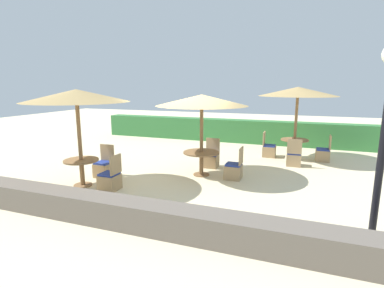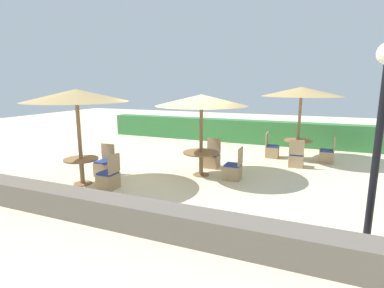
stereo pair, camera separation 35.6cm
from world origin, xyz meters
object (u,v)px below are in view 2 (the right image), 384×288
(round_table_front_left, at_px, (82,165))
(round_table_center, at_px, (201,157))
(patio_chair_center_east, at_px, (233,170))
(patio_chair_back_right_south, at_px, (296,159))
(round_table_back_right, at_px, (298,145))
(patio_chair_back_right_west, at_px, (272,150))
(parasol_back_right, at_px, (301,92))
(parasol_front_left, at_px, (76,96))
(lamp_post, at_px, (383,105))
(parasol_center, at_px, (201,101))
(patio_chair_back_right_east, at_px, (327,155))
(patio_chair_front_left_east, at_px, (109,179))
(patio_chair_center_north, at_px, (212,159))
(patio_chair_front_left_north, at_px, (105,167))

(round_table_front_left, relative_size, round_table_center, 0.84)
(patio_chair_center_east, relative_size, patio_chair_back_right_south, 1.00)
(round_table_back_right, bearing_deg, patio_chair_back_right_west, 178.98)
(parasol_back_right, xyz_separation_m, round_table_back_right, (0.00, 0.00, -1.87))
(parasol_front_left, height_order, round_table_center, parasol_front_left)
(parasol_back_right, bearing_deg, patio_chair_center_east, -116.44)
(lamp_post, bearing_deg, round_table_front_left, 175.73)
(lamp_post, bearing_deg, round_table_center, 148.08)
(parasol_center, relative_size, parasol_back_right, 0.98)
(round_table_front_left, xyz_separation_m, patio_chair_back_right_east, (6.20, 5.07, -0.27))
(lamp_post, height_order, round_table_back_right, lamp_post)
(patio_chair_front_left_east, distance_m, patio_chair_back_right_west, 6.16)
(parasol_front_left, bearing_deg, patio_chair_center_north, 47.65)
(parasol_center, xyz_separation_m, patio_chair_center_east, (0.99, -0.02, -1.96))
(patio_chair_back_right_south, distance_m, patio_chair_back_right_east, 1.38)
(parasol_front_left, height_order, round_table_front_left, parasol_front_left)
(round_table_center, xyz_separation_m, patio_chair_back_right_west, (1.64, 3.09, -0.30))
(patio_chair_front_left_east, xyz_separation_m, patio_chair_back_right_south, (4.35, 4.09, 0.00))
(patio_chair_front_left_east, height_order, parasol_center, parasol_center)
(round_table_front_left, distance_m, round_table_back_right, 7.28)
(lamp_post, distance_m, round_table_front_left, 6.97)
(parasol_front_left, height_order, patio_chair_back_right_west, parasol_front_left)
(round_table_center, bearing_deg, patio_chair_center_north, 89.05)
(round_table_front_left, bearing_deg, parasol_center, 36.73)
(patio_chair_front_left_east, bearing_deg, patio_chair_back_right_west, -33.83)
(parasol_center, height_order, round_table_center, parasol_center)
(round_table_front_left, relative_size, patio_chair_front_left_east, 0.97)
(patio_chair_front_left_north, distance_m, round_table_center, 2.88)
(patio_chair_front_left_east, xyz_separation_m, patio_chair_front_left_north, (-0.84, 0.90, 0.00))
(round_table_front_left, distance_m, patio_chair_front_left_north, 0.92)
(round_table_center, xyz_separation_m, patio_chair_back_right_south, (2.56, 2.06, -0.30))
(patio_chair_front_left_east, bearing_deg, patio_chair_center_east, -54.23)
(patio_chair_center_north, relative_size, patio_chair_back_right_south, 1.00)
(lamp_post, xyz_separation_m, parasol_back_right, (-1.49, 5.58, 0.06))
(round_table_center, bearing_deg, round_table_back_right, 50.52)
(patio_chair_back_right_east, bearing_deg, lamp_post, -174.80)
(round_table_back_right, bearing_deg, parasol_center, -129.48)
(parasol_center, height_order, parasol_back_right, parasol_back_right)
(round_table_center, xyz_separation_m, patio_chair_center_east, (0.99, -0.02, -0.30))
(patio_chair_front_left_north, height_order, parasol_back_right, parasol_back_right)
(lamp_post, relative_size, patio_chair_back_right_south, 3.57)
(round_table_front_left, xyz_separation_m, patio_chair_back_right_west, (4.32, 5.09, -0.27))
(lamp_post, xyz_separation_m, patio_chair_back_right_west, (-2.39, 5.59, -2.09))
(round_table_front_left, xyz_separation_m, parasol_back_right, (5.22, 5.08, 1.89))
(patio_chair_center_east, relative_size, round_table_back_right, 0.96)
(parasol_center, height_order, patio_chair_back_right_east, parasol_center)
(lamp_post, xyz_separation_m, round_table_center, (-4.02, 2.50, -1.79))
(parasol_center, distance_m, patio_chair_center_north, 2.18)
(patio_chair_center_north, bearing_deg, parasol_front_left, 47.65)
(round_table_front_left, height_order, patio_chair_front_left_east, patio_chair_front_left_east)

